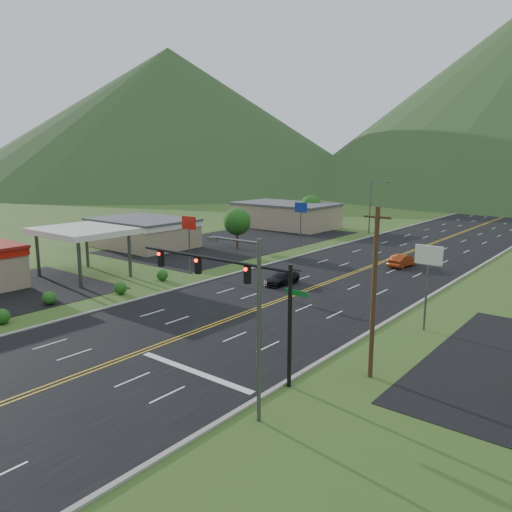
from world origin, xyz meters
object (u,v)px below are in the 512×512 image
Objects in this scene: car_red_far at (403,261)px; traffic_signal at (234,283)px; streetlight_west at (372,203)px; gas_canopy at (82,232)px; streetlight_east at (254,318)px; car_dark_mid at (282,279)px.

traffic_signal is at bearing 101.35° from car_red_far.
traffic_signal is 1.46× the size of streetlight_west.
streetlight_west reaches higher than gas_canopy.
traffic_signal is 29.59m from gas_canopy.
car_red_far is (24.98, 26.15, -4.13)m from gas_canopy.
gas_canopy is at bearing 160.12° from streetlight_east.
streetlight_west is 26.69m from car_red_far.
streetlight_west reaches higher than car_dark_mid.
car_dark_mid is at bearing 122.69° from streetlight_east.
streetlight_west is at bearing -50.64° from car_red_far.
car_red_far is at bearing 46.31° from gas_canopy.
streetlight_east and streetlight_west have the same top height.
streetlight_east reaches higher than traffic_signal.
gas_canopy is at bearing -146.29° from car_dark_mid.
streetlight_east is 0.90× the size of gas_canopy.
gas_canopy reaches higher than car_dark_mid.
streetlight_west is 2.00× the size of car_red_far.
car_dark_mid is at bearing 73.99° from car_red_far.
streetlight_west reaches higher than car_red_far.
car_dark_mid is at bearing -77.30° from streetlight_west.
streetlight_east is 35.28m from gas_canopy.
car_red_far reaches higher than car_dark_mid.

